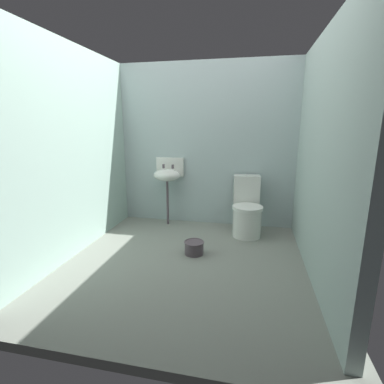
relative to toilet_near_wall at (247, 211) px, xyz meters
name	(u,v)px	position (x,y,z in m)	size (l,w,h in m)	color
ground_plane	(186,262)	(-0.63, -0.93, -0.36)	(2.95, 2.95, 0.08)	gray
wall_back	(206,146)	(-0.63, 0.40, 0.85)	(2.95, 0.10, 2.33)	#A4B7B7
wall_left	(76,151)	(-1.96, -0.83, 0.85)	(0.10, 2.75, 2.33)	#9FBFB2
wall_right	(322,157)	(0.69, -0.83, 0.85)	(0.10, 2.75, 2.33)	#A0B7AF
toilet_near_wall	(247,211)	(0.00, 0.00, 0.00)	(0.44, 0.62, 0.78)	white
sink	(168,175)	(-1.17, 0.19, 0.43)	(0.42, 0.35, 0.99)	#51454C
bucket	(194,247)	(-0.57, -0.77, -0.24)	(0.23, 0.23, 0.15)	#51454C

